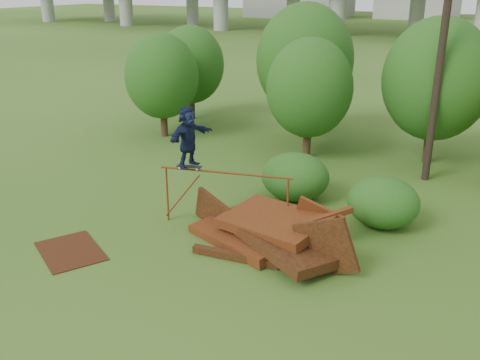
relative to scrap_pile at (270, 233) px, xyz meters
The scene contains 14 objects.
ground 1.55m from the scrap_pile, 109.82° to the right, with size 240.00×240.00×0.00m, color #2D5116.
scrap_pile is the anchor object (origin of this frame).
grind_rail 2.08m from the scrap_pile, 163.08° to the left, with size 3.99×1.07×1.80m.
skateboard 3.22m from the scrap_pile, behind, with size 0.80×0.39×0.08m.
skater 3.74m from the scrap_pile, behind, with size 1.71×0.55×1.85m, color #111938.
flat_plate 5.65m from the scrap_pile, 147.99° to the right, with size 2.12×1.52×0.03m, color #371A0B.
tree_0 12.64m from the scrap_pile, 140.30° to the left, with size 3.47×3.47×4.90m.
tree_1 12.06m from the scrap_pile, 108.22° to the left, with size 4.50×4.50×6.26m.
tree_2 8.85m from the scrap_pile, 105.17° to the left, with size 3.58×3.58×5.04m.
tree_3 10.67m from the scrap_pile, 76.19° to the left, with size 4.26×4.26×5.90m.
tree_6 15.58m from the scrap_pile, 131.93° to the left, with size 3.57×3.57×4.98m.
shrub_left 3.73m from the scrap_pile, 102.47° to the left, with size 2.36×2.18×1.64m, color #174512.
shrub_right 3.81m from the scrap_pile, 50.42° to the left, with size 2.21×2.02×1.56m, color #174512.
utility_pole 9.34m from the scrap_pile, 70.23° to the left, with size 1.40×0.28×9.29m.
Camera 1 is at (6.35, -10.97, 7.18)m, focal length 40.00 mm.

